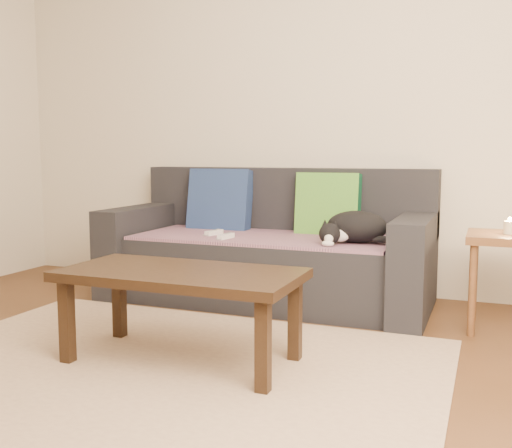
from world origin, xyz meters
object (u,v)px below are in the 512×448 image
(cat, at_px, (354,228))
(side_table, at_px, (508,251))
(sofa, at_px, (269,253))
(coffee_table, at_px, (181,282))
(wii_remote_b, at_px, (214,233))
(wii_remote_a, at_px, (226,236))

(cat, height_order, side_table, cat)
(sofa, relative_size, side_table, 3.91)
(side_table, xyz_separation_m, coffee_table, (-1.41, -1.11, -0.06))
(wii_remote_b, distance_m, coffee_table, 1.20)
(sofa, height_order, side_table, sofa)
(cat, relative_size, wii_remote_b, 2.99)
(wii_remote_a, relative_size, coffee_table, 0.14)
(cat, xyz_separation_m, wii_remote_b, (-0.93, 0.01, -0.08))
(cat, xyz_separation_m, coffee_table, (-0.56, -1.12, -0.15))
(wii_remote_a, bearing_deg, sofa, -22.11)
(side_table, height_order, coffee_table, side_table)
(sofa, height_order, wii_remote_b, sofa)
(wii_remote_a, height_order, side_table, side_table)
(cat, xyz_separation_m, wii_remote_a, (-0.79, -0.12, -0.08))
(side_table, bearing_deg, wii_remote_b, 179.04)
(sofa, distance_m, wii_remote_b, 0.40)
(side_table, bearing_deg, cat, 178.86)
(side_table, bearing_deg, coffee_table, -141.86)
(cat, height_order, coffee_table, cat)
(cat, height_order, wii_remote_a, cat)
(wii_remote_b, bearing_deg, side_table, -76.18)
(wii_remote_a, xyz_separation_m, wii_remote_b, (-0.15, 0.13, 0.00))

